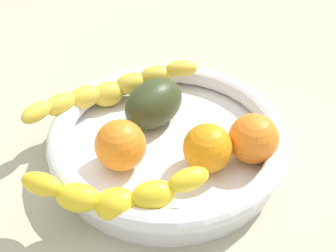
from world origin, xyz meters
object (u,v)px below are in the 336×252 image
(orange_mid_left, at_px, (253,139))
(orange_front, at_px, (120,145))
(banana_draped_left, at_px, (109,90))
(avocado_dark, at_px, (154,104))
(banana_draped_right, at_px, (116,195))
(fruit_bowl, at_px, (168,142))
(orange_mid_right, at_px, (208,148))

(orange_mid_left, bearing_deg, orange_front, 34.69)
(banana_draped_left, distance_m, orange_front, 0.12)
(orange_front, xyz_separation_m, orange_mid_left, (-0.13, -0.09, -0.00))
(orange_mid_left, bearing_deg, banana_draped_left, 1.27)
(avocado_dark, bearing_deg, orange_front, 95.49)
(banana_draped_right, distance_m, avocado_dark, 0.16)
(banana_draped_left, xyz_separation_m, avocado_dark, (-0.07, -0.00, 0.00))
(fruit_bowl, relative_size, orange_front, 4.91)
(fruit_bowl, bearing_deg, orange_mid_right, 169.34)
(fruit_bowl, height_order, avocado_dark, avocado_dark)
(fruit_bowl, xyz_separation_m, avocado_dark, (0.04, -0.03, 0.03))
(avocado_dark, bearing_deg, orange_mid_left, -179.41)
(orange_front, bearing_deg, orange_mid_left, -145.31)
(fruit_bowl, relative_size, avocado_dark, 3.45)
(banana_draped_left, distance_m, banana_draped_right, 0.19)
(banana_draped_right, height_order, orange_mid_left, orange_mid_left)
(fruit_bowl, height_order, banana_draped_right, banana_draped_right)
(fruit_bowl, bearing_deg, orange_mid_left, -163.20)
(orange_mid_right, bearing_deg, banana_draped_left, -12.51)
(fruit_bowl, xyz_separation_m, banana_draped_left, (0.11, -0.03, 0.03))
(orange_front, distance_m, avocado_dark, 0.09)
(banana_draped_right, xyz_separation_m, orange_mid_left, (-0.09, -0.16, 0.00))
(orange_mid_left, height_order, avocado_dark, same)
(orange_front, bearing_deg, banana_draped_left, -48.04)
(fruit_bowl, bearing_deg, avocado_dark, -37.01)
(banana_draped_right, xyz_separation_m, orange_mid_right, (-0.05, -0.12, 0.00))
(fruit_bowl, height_order, banana_draped_left, banana_draped_left)
(fruit_bowl, xyz_separation_m, orange_mid_left, (-0.10, -0.03, 0.03))
(banana_draped_right, xyz_separation_m, orange_front, (0.04, -0.07, 0.00))
(fruit_bowl, distance_m, banana_draped_left, 0.12)
(orange_front, xyz_separation_m, orange_mid_right, (-0.09, -0.05, -0.00))
(fruit_bowl, relative_size, banana_draped_right, 1.67)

